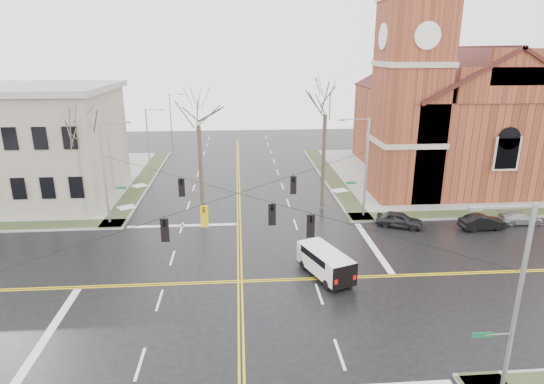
{
  "coord_description": "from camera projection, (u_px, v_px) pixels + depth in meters",
  "views": [
    {
      "loc": [
        0.08,
        -27.26,
        14.82
      ],
      "look_at": [
        2.6,
        6.0,
        4.34
      ],
      "focal_mm": 30.0,
      "sensor_mm": 36.0,
      "label": 1
    }
  ],
  "objects": [
    {
      "name": "parked_car_c",
      "position": [
        520.0,
        218.0,
        40.33
      ],
      "size": [
        3.84,
        1.68,
        1.1
      ],
      "primitive_type": "imported",
      "rotation": [
        0.0,
        0.0,
        1.53
      ],
      "color": "#959597",
      "rests_on": "ground"
    },
    {
      "name": "signal_pole_nw",
      "position": [
        106.0,
        170.0,
        39.01
      ],
      "size": [
        2.75,
        0.22,
        9.0
      ],
      "color": "gray",
      "rests_on": "ground"
    },
    {
      "name": "cargo_van",
      "position": [
        324.0,
        260.0,
        30.95
      ],
      "size": [
        3.48,
        5.15,
        1.84
      ],
      "rotation": [
        0.0,
        0.0,
        0.37
      ],
      "color": "white",
      "rests_on": "ground"
    },
    {
      "name": "streetlight_north_a",
      "position": [
        149.0,
        139.0,
        54.9
      ],
      "size": [
        2.3,
        0.2,
        8.0
      ],
      "color": "gray",
      "rests_on": "ground"
    },
    {
      "name": "road_markings",
      "position": [
        240.0,
        281.0,
        30.37
      ],
      "size": [
        100.0,
        100.0,
        0.01
      ],
      "color": "gold",
      "rests_on": "ground"
    },
    {
      "name": "sidewalks",
      "position": [
        240.0,
        280.0,
        30.35
      ],
      "size": [
        80.0,
        80.0,
        0.17
      ],
      "color": "gray",
      "rests_on": "ground"
    },
    {
      "name": "signal_pole_se",
      "position": [
        514.0,
        300.0,
        18.76
      ],
      "size": [
        2.75,
        0.22,
        9.0
      ],
      "color": "gray",
      "rests_on": "ground"
    },
    {
      "name": "streetlight_north_b",
      "position": [
        172.0,
        116.0,
        73.93
      ],
      "size": [
        2.3,
        0.2,
        8.0
      ],
      "color": "gray",
      "rests_on": "ground"
    },
    {
      "name": "ground",
      "position": [
        240.0,
        281.0,
        30.37
      ],
      "size": [
        120.0,
        120.0,
        0.0
      ],
      "primitive_type": "plane",
      "color": "black",
      "rests_on": "ground"
    },
    {
      "name": "parked_car_a",
      "position": [
        399.0,
        220.0,
        39.56
      ],
      "size": [
        4.23,
        3.08,
        1.34
      ],
      "primitive_type": "imported",
      "rotation": [
        0.0,
        0.0,
        1.14
      ],
      "color": "black",
      "rests_on": "ground"
    },
    {
      "name": "civic_building_a",
      "position": [
        21.0,
        145.0,
        46.17
      ],
      "size": [
        18.0,
        14.0,
        11.0
      ],
      "primitive_type": "cube",
      "color": "gray",
      "rests_on": "ground"
    },
    {
      "name": "traffic_signals",
      "position": [
        238.0,
        208.0,
        28.1
      ],
      "size": [
        8.21,
        8.26,
        1.3
      ],
      "color": "black",
      "rests_on": "ground"
    },
    {
      "name": "church",
      "position": [
        448.0,
        107.0,
        53.2
      ],
      "size": [
        24.28,
        27.48,
        27.5
      ],
      "color": "#632C19",
      "rests_on": "ground"
    },
    {
      "name": "tree_nw_far",
      "position": [
        82.0,
        136.0,
        39.88
      ],
      "size": [
        4.0,
        4.0,
        10.42
      ],
      "color": "#362B22",
      "rests_on": "ground"
    },
    {
      "name": "tree_ne",
      "position": [
        325.0,
        108.0,
        41.5
      ],
      "size": [
        4.0,
        4.0,
        13.46
      ],
      "color": "#362B22",
      "rests_on": "ground"
    },
    {
      "name": "parked_car_b",
      "position": [
        482.0,
        222.0,
        39.03
      ],
      "size": [
        4.03,
        1.71,
        1.29
      ],
      "primitive_type": "imported",
      "rotation": [
        0.0,
        0.0,
        1.66
      ],
      "color": "black",
      "rests_on": "ground"
    },
    {
      "name": "span_wires",
      "position": [
        238.0,
        193.0,
        28.51
      ],
      "size": [
        23.02,
        23.02,
        0.03
      ],
      "color": "black",
      "rests_on": "ground"
    },
    {
      "name": "signal_pole_ne",
      "position": [
        364.0,
        165.0,
        40.64
      ],
      "size": [
        2.75,
        0.22,
        9.0
      ],
      "color": "gray",
      "rests_on": "ground"
    },
    {
      "name": "tree_nw_near",
      "position": [
        198.0,
        120.0,
        40.2
      ],
      "size": [
        4.0,
        4.0,
        12.27
      ],
      "color": "#362B22",
      "rests_on": "ground"
    }
  ]
}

